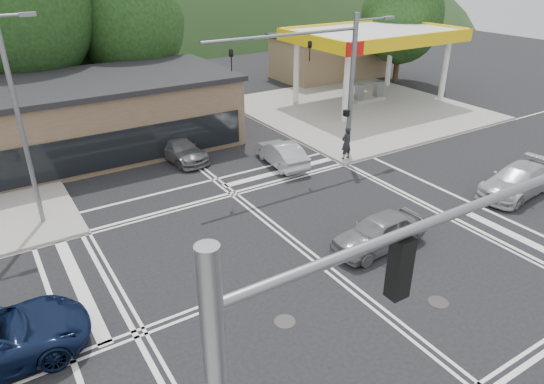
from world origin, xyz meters
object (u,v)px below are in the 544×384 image
car_silver_east (517,181)px  car_queue_a (282,154)px  car_grey_center (379,232)px  pedestrian (346,143)px  car_queue_b (174,124)px  car_northbound (179,149)px

car_silver_east → car_queue_a: 12.13m
car_grey_center → pedestrian: (4.84, 7.80, 0.39)m
car_queue_b → car_northbound: size_ratio=0.90×
car_queue_b → pedestrian: pedestrian is taller
car_grey_center → car_northbound: (-3.16, 13.13, -0.07)m
car_silver_east → pedestrian: size_ratio=2.60×
car_queue_b → car_queue_a: bearing=120.2°
car_grey_center → car_northbound: car_grey_center is taller
car_northbound → car_queue_a: bearing=-49.3°
car_silver_east → car_northbound: (-12.38, 13.13, -0.07)m
car_queue_b → car_northbound: bearing=81.0°
car_queue_a → car_northbound: 5.98m
car_queue_a → pedestrian: (3.41, -1.50, 0.42)m
car_northbound → pedestrian: pedestrian is taller
car_silver_east → pedestrian: (-4.38, 7.80, 0.38)m
car_grey_center → car_northbound: 13.51m
car_queue_a → pedestrian: pedestrian is taller
car_silver_east → car_northbound: car_silver_east is taller
car_queue_b → pedestrian: size_ratio=2.10×
car_grey_center → pedestrian: pedestrian is taller
car_queue_a → car_northbound: car_queue_a is taller
car_grey_center → pedestrian: 9.19m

